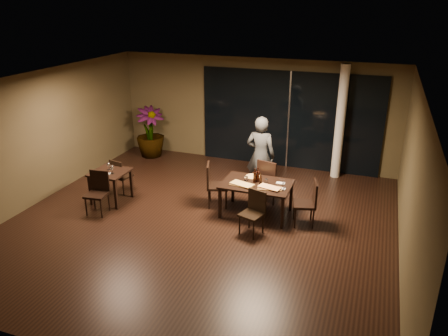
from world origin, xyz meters
TOP-DOWN VIEW (x-y plane):
  - ground at (0.00, 0.00)m, footprint 8.00×8.00m
  - wall_back at (0.00, 4.05)m, footprint 8.00×0.10m
  - wall_front at (0.00, -4.05)m, footprint 8.00×0.10m
  - wall_left at (-4.05, 0.00)m, footprint 0.10×8.00m
  - wall_right at (4.05, 0.00)m, footprint 0.10×8.00m
  - ceiling at (0.00, 0.00)m, footprint 8.00×8.00m
  - window_panel at (1.00, 3.96)m, footprint 5.00×0.06m
  - column at (2.40, 3.65)m, footprint 0.24×0.24m
  - main_table at (1.00, 0.80)m, footprint 1.50×1.00m
  - side_table at (-2.40, 0.30)m, footprint 0.80×0.80m
  - chair_main_far at (1.10, 1.52)m, footprint 0.60×0.60m
  - chair_main_near at (1.17, 0.02)m, footprint 0.53×0.53m
  - chair_main_left at (-0.04, 0.90)m, footprint 0.60×0.60m
  - chair_main_right at (2.16, 0.73)m, footprint 0.56×0.56m
  - chair_side_far at (-2.46, 0.78)m, footprint 0.47×0.47m
  - chair_side_near at (-2.34, -0.28)m, footprint 0.49×0.49m
  - diner at (0.76, 1.96)m, footprint 0.66×0.45m
  - potted_plant at (-3.05, 3.40)m, footprint 1.16×1.16m
  - pizza_board_left at (0.73, 0.59)m, footprint 0.56×0.35m
  - pizza_board_right at (1.33, 0.63)m, footprint 0.55×0.35m
  - oblong_pizza_left at (0.73, 0.59)m, footprint 0.52×0.35m
  - oblong_pizza_right at (1.33, 0.63)m, footprint 0.49×0.31m
  - round_pizza at (0.83, 1.11)m, footprint 0.32×0.32m
  - bottle_a at (0.95, 0.83)m, footprint 0.07×0.07m
  - bottle_b at (1.09, 0.80)m, footprint 0.06×0.06m
  - bottle_c at (0.99, 0.89)m, footprint 0.07×0.07m
  - tumbler_left at (0.74, 0.87)m, footprint 0.08×0.08m
  - tumbler_right at (1.19, 0.90)m, footprint 0.07×0.07m
  - napkin_near at (1.57, 0.69)m, footprint 0.19×0.11m
  - napkin_far at (1.49, 0.97)m, footprint 0.18×0.10m
  - wine_glass_a at (-2.48, 0.38)m, footprint 0.08×0.08m
  - wine_glass_b at (-2.27, 0.21)m, footprint 0.09×0.09m
  - side_napkin at (-2.40, 0.14)m, footprint 0.18×0.11m

SIDE VIEW (x-z plane):
  - ground at x=0.00m, z-range 0.00..0.00m
  - chair_side_far at x=-2.46m, z-range 0.05..0.91m
  - chair_main_near at x=1.17m, z-range 0.05..0.96m
  - chair_side_near at x=-2.34m, z-range 0.06..1.01m
  - chair_main_right at x=2.16m, z-range 0.06..1.04m
  - chair_main_left at x=-0.04m, z-range 0.06..1.08m
  - chair_main_far at x=1.10m, z-range 0.06..1.11m
  - side_table at x=-2.40m, z-range 0.25..1.00m
  - main_table at x=1.00m, z-range 0.30..1.05m
  - potted_plant at x=-3.05m, z-range 0.00..1.50m
  - pizza_board_left at x=0.73m, z-range 0.75..0.76m
  - pizza_board_right at x=1.33m, z-range 0.75..0.76m
  - round_pizza at x=0.83m, z-range 0.75..0.76m
  - napkin_near at x=1.57m, z-range 0.75..0.76m
  - napkin_far at x=1.49m, z-range 0.75..0.76m
  - side_napkin at x=-2.40m, z-range 0.75..0.76m
  - oblong_pizza_left at x=0.73m, z-range 0.77..0.78m
  - oblong_pizza_right at x=1.33m, z-range 0.77..0.78m
  - tumbler_right at x=1.19m, z-range 0.75..0.84m
  - tumbler_left at x=0.74m, z-range 0.75..0.85m
  - wine_glass_a at x=-2.48m, z-range 0.75..0.92m
  - wine_glass_b at x=-2.27m, z-range 0.75..0.94m
  - bottle_b at x=1.09m, z-range 0.75..1.01m
  - bottle_a at x=0.95m, z-range 0.75..1.07m
  - bottle_c at x=0.99m, z-range 0.75..1.08m
  - diner at x=0.76m, z-range 0.00..1.94m
  - window_panel at x=1.00m, z-range 0.00..2.70m
  - wall_back at x=0.00m, z-range 0.00..3.00m
  - wall_front at x=0.00m, z-range 0.00..3.00m
  - wall_left at x=-4.05m, z-range 0.00..3.00m
  - wall_right at x=4.05m, z-range 0.00..3.00m
  - column at x=2.40m, z-range 0.00..3.00m
  - ceiling at x=0.00m, z-range 3.00..3.04m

